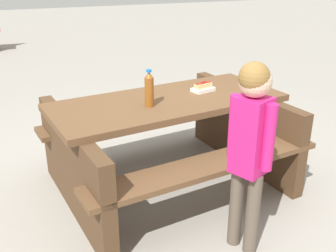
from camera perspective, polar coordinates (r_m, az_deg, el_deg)
The scene contains 5 objects.
ground_plane at distance 3.36m, azimuth 0.00°, elevation -8.31°, with size 30.00×30.00×0.00m, color gray.
picnic_table at distance 3.16m, azimuth 0.00°, elevation -1.35°, with size 1.94×1.58×0.75m.
soda_bottle at distance 2.85m, azimuth -2.74°, elevation 5.31°, with size 0.07×0.07×0.27m.
hotdog_tray at distance 3.24m, azimuth 5.09°, elevation 5.55°, with size 0.20×0.15×0.08m.
child_in_coat at distance 2.34m, azimuth 11.82°, elevation -1.51°, with size 0.23×0.29×1.23m.
Camera 1 is at (-1.15, -2.65, 1.72)m, focal length 42.17 mm.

